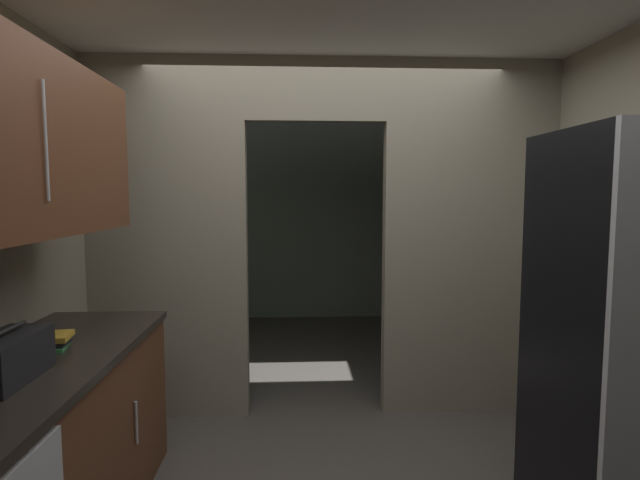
% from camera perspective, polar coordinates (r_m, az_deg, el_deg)
% --- Properties ---
extents(kitchen_overhead_slab, '(3.78, 6.51, 0.06)m').
position_cam_1_polar(kitchen_overhead_slab, '(2.89, 1.79, 25.28)').
color(kitchen_overhead_slab, silver).
extents(kitchen_partition, '(3.38, 0.12, 2.58)m').
position_cam_1_polar(kitchen_partition, '(3.60, 0.92, 1.13)').
color(kitchen_partition, gray).
rests_on(kitchen_partition, ground).
extents(adjoining_room_shell, '(3.38, 2.97, 2.58)m').
position_cam_1_polar(adjoining_room_shell, '(5.59, -0.68, 1.85)').
color(adjoining_room_shell, gray).
rests_on(adjoining_room_shell, ground).
extents(boombox, '(0.19, 0.38, 0.21)m').
position_cam_1_polar(boombox, '(2.28, -32.40, -11.45)').
color(boombox, black).
rests_on(boombox, lower_cabinet_run).
extents(book_stack, '(0.15, 0.19, 0.07)m').
position_cam_1_polar(book_stack, '(2.64, -28.19, -10.24)').
color(book_stack, '#388C47').
rests_on(book_stack, lower_cabinet_run).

